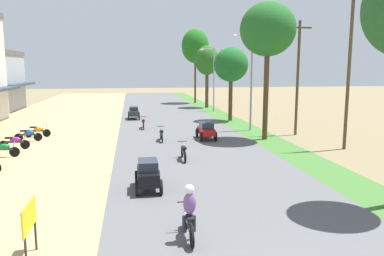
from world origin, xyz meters
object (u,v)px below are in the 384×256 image
at_px(utility_pole_near, 349,65).
at_px(streetlamp_mid, 214,75).
at_px(parked_motorbike_fifth, 15,141).
at_px(parked_motorbike_sixth, 29,134).
at_px(motorbike_ahead_second, 189,213).
at_px(median_tree_fifth, 195,46).
at_px(car_sedan_charcoal, 134,112).
at_px(motorbike_ahead_fourth, 161,134).
at_px(parked_motorbike_seventh, 38,130).
at_px(car_hatchback_black, 148,174).
at_px(parked_motorbike_fourth, 3,148).
at_px(utility_pole_far, 298,76).
at_px(car_sedan_red, 206,130).
at_px(streetlamp_near, 252,75).
at_px(motorbike_ahead_third, 183,151).
at_px(motorbike_ahead_fifth, 143,123).
at_px(median_tree_second, 268,30).
at_px(street_signboard, 29,220).
at_px(median_tree_third, 231,65).
at_px(median_tree_fourth, 207,61).

bearing_deg(utility_pole_near, streetlamp_mid, 99.73).
height_order(parked_motorbike_fifth, parked_motorbike_sixth, same).
relative_size(parked_motorbike_fifth, motorbike_ahead_second, 1.00).
bearing_deg(parked_motorbike_fifth, median_tree_fifth, 60.99).
bearing_deg(car_sedan_charcoal, motorbike_ahead_fourth, -81.56).
relative_size(parked_motorbike_seventh, car_hatchback_black, 0.90).
relative_size(parked_motorbike_fourth, parked_motorbike_fifth, 1.00).
relative_size(parked_motorbike_seventh, car_sedan_charcoal, 0.80).
bearing_deg(utility_pole_far, parked_motorbike_fourth, -166.76).
distance_m(parked_motorbike_seventh, utility_pole_far, 19.17).
bearing_deg(car_sedan_red, median_tree_fifth, 81.96).
height_order(parked_motorbike_fifth, streetlamp_mid, streetlamp_mid).
distance_m(car_sedan_red, motorbike_ahead_second, 15.65).
height_order(median_tree_fifth, streetlamp_near, median_tree_fifth).
xyz_separation_m(car_hatchback_black, motorbike_ahead_third, (2.11, 4.81, -0.17)).
bearing_deg(motorbike_ahead_fifth, median_tree_second, -36.03).
relative_size(car_sedan_red, car_sedan_charcoal, 1.00).
height_order(utility_pole_near, motorbike_ahead_second, utility_pole_near).
bearing_deg(car_sedan_red, car_sedan_charcoal, 112.83).
relative_size(street_signboard, car_sedan_charcoal, 0.66).
bearing_deg(motorbike_ahead_third, car_hatchback_black, -113.70).
bearing_deg(motorbike_ahead_second, motorbike_ahead_fourth, 88.41).
height_order(median_tree_third, car_hatchback_black, median_tree_third).
xyz_separation_m(median_tree_second, utility_pole_far, (2.99, 1.63, -3.10)).
xyz_separation_m(median_tree_fourth, median_tree_fifth, (-0.39, 6.40, 2.12)).
bearing_deg(motorbike_ahead_fourth, motorbike_ahead_fifth, 100.53).
height_order(utility_pole_near, car_sedan_charcoal, utility_pole_near).
relative_size(median_tree_second, car_hatchback_black, 4.61).
height_order(utility_pole_far, car_sedan_red, utility_pole_far).
height_order(street_signboard, car_sedan_charcoal, street_signboard).
bearing_deg(utility_pole_far, streetlamp_mid, 99.93).
distance_m(streetlamp_mid, motorbike_ahead_fourth, 18.94).
bearing_deg(motorbike_ahead_fifth, parked_motorbike_fourth, -132.25).
bearing_deg(median_tree_second, motorbike_ahead_third, -141.29).
bearing_deg(median_tree_third, parked_motorbike_seventh, -158.47).
distance_m(utility_pole_near, motorbike_ahead_third, 11.31).
xyz_separation_m(parked_motorbike_sixth, motorbike_ahead_third, (9.57, -6.90, 0.02)).
xyz_separation_m(motorbike_ahead_second, motorbike_ahead_third, (1.16, 9.54, -0.28)).
bearing_deg(median_tree_fourth, car_sedan_charcoal, -133.52).
height_order(parked_motorbike_seventh, motorbike_ahead_second, motorbike_ahead_second).
xyz_separation_m(car_hatchback_black, car_sedan_charcoal, (-0.36, 22.00, -0.01)).
distance_m(median_tree_fifth, utility_pole_far, 26.85).
bearing_deg(streetlamp_mid, median_tree_fifth, 91.94).
distance_m(streetlamp_mid, motorbike_ahead_second, 33.26).
bearing_deg(parked_motorbike_sixth, parked_motorbike_fourth, -92.48).
height_order(parked_motorbike_sixth, median_tree_third, median_tree_third).
distance_m(parked_motorbike_seventh, street_signboard, 18.89).
distance_m(parked_motorbike_seventh, median_tree_second, 17.49).
bearing_deg(parked_motorbike_fifth, utility_pole_far, 7.19).
bearing_deg(utility_pole_far, median_tree_third, 110.20).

